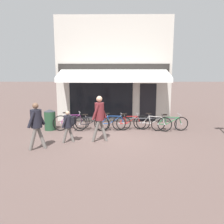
# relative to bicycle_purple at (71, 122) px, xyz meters

# --- Properties ---
(ground_plane) EXTENTS (160.00, 160.00, 0.00)m
(ground_plane) POSITION_rel_bicycle_purple_xyz_m (1.75, -1.14, -0.39)
(ground_plane) COLOR brown
(shop_front) EXTENTS (6.35, 4.50, 5.70)m
(shop_front) POSITION_rel_bicycle_purple_xyz_m (1.98, 3.54, 2.46)
(shop_front) COLOR beige
(shop_front) RESTS_ON ground_plane
(bike_rack_rail) EXTENTS (5.19, 0.04, 0.57)m
(bike_rack_rail) POSITION_rel_bicycle_purple_xyz_m (2.40, 0.06, 0.11)
(bike_rack_rail) COLOR #47494F
(bike_rack_rail) RESTS_ON ground_plane
(bicycle_purple) EXTENTS (1.68, 0.67, 0.86)m
(bicycle_purple) POSITION_rel_bicycle_purple_xyz_m (0.00, 0.00, 0.00)
(bicycle_purple) COLOR black
(bicycle_purple) RESTS_ON ground_plane
(bicycle_black) EXTENTS (1.73, 0.52, 0.82)m
(bicycle_black) POSITION_rel_bicycle_purple_xyz_m (0.95, -0.20, -0.03)
(bicycle_black) COLOR black
(bicycle_black) RESTS_ON ground_plane
(bicycle_blue) EXTENTS (1.72, 0.52, 0.85)m
(bicycle_blue) POSITION_rel_bicycle_purple_xyz_m (1.93, -0.09, -0.01)
(bicycle_blue) COLOR black
(bicycle_blue) RESTS_ON ground_plane
(bicycle_red) EXTENTS (1.66, 0.64, 0.81)m
(bicycle_red) POSITION_rel_bicycle_purple_xyz_m (2.74, 0.06, -0.03)
(bicycle_red) COLOR black
(bicycle_red) RESTS_ON ground_plane
(bicycle_silver) EXTENTS (1.62, 0.69, 0.83)m
(bicycle_silver) POSITION_rel_bicycle_purple_xyz_m (3.85, -0.06, -0.03)
(bicycle_silver) COLOR black
(bicycle_silver) RESTS_ON ground_plane
(bicycle_green) EXTENTS (1.74, 0.52, 0.80)m
(bicycle_green) POSITION_rel_bicycle_purple_xyz_m (4.57, -0.15, -0.03)
(bicycle_green) COLOR black
(bicycle_green) RESTS_ON ground_plane
(pedestrian_adult) EXTENTS (0.65, 0.48, 1.79)m
(pedestrian_adult) POSITION_rel_bicycle_purple_xyz_m (1.45, -1.81, 0.70)
(pedestrian_adult) COLOR slate
(pedestrian_adult) RESTS_ON ground_plane
(pedestrian_child) EXTENTS (0.55, 0.46, 1.24)m
(pedestrian_child) POSITION_rel_bicycle_purple_xyz_m (0.28, -1.94, 0.37)
(pedestrian_child) COLOR slate
(pedestrian_child) RESTS_ON ground_plane
(pedestrian_second_adult) EXTENTS (0.57, 0.62, 1.65)m
(pedestrian_second_adult) POSITION_rel_bicycle_purple_xyz_m (-0.65, -2.75, 0.61)
(pedestrian_second_adult) COLOR slate
(pedestrian_second_adult) RESTS_ON ground_plane
(litter_bin) EXTENTS (0.53, 0.53, 0.98)m
(litter_bin) POSITION_rel_bicycle_purple_xyz_m (-1.01, -0.01, 0.11)
(litter_bin) COLOR #23472D
(litter_bin) RESTS_ON ground_plane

